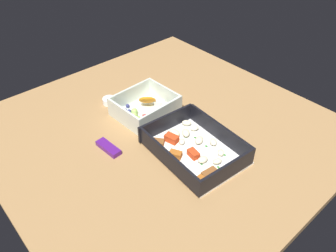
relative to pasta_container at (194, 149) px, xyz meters
The scene contains 5 objects.
table_surface 12.26cm from the pasta_container, ahead, with size 80.00×80.00×2.00cm, color #9E7547.
pasta_container is the anchor object (origin of this frame).
fruit_bowl 19.63cm from the pasta_container, ahead, with size 13.73×15.63×5.37cm.
candy_bar 20.20cm from the pasta_container, 44.65° to the left, with size 7.00×2.40×1.20cm, color #51197A.
paper_cup_liner 30.55cm from the pasta_container, ahead, with size 3.54×3.54×1.74cm, color white.
Camera 1 is at (-50.79, 42.78, 56.47)cm, focal length 35.71 mm.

